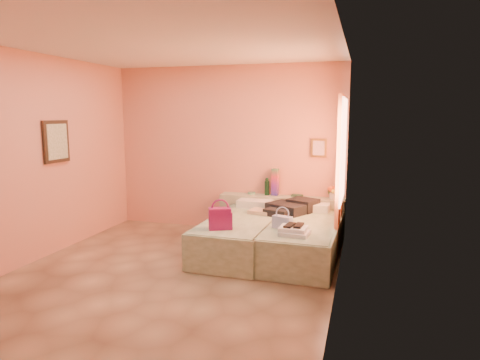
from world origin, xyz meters
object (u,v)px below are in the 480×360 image
object	(u,v)px
water_bottle	(267,187)
green_book	(297,196)
headboard_ledge	(281,216)
blue_handbag	(282,222)
bed_left	(242,235)
flower_vase	(333,191)
magenta_handbag	(220,218)
bed_right	(304,240)
towel_stack	(295,231)

from	to	relation	value
water_bottle	green_book	world-z (taller)	water_bottle
headboard_ledge	blue_handbag	world-z (taller)	blue_handbag
bed_left	flower_vase	xyz separation A→B (m)	(1.20, 1.06, 0.52)
bed_left	flower_vase	distance (m)	1.68
bed_left	water_bottle	distance (m)	1.22
headboard_ledge	flower_vase	bearing A→B (deg)	0.39
green_book	magenta_handbag	world-z (taller)	magenta_handbag
bed_right	blue_handbag	xyz separation A→B (m)	(-0.24, -0.37, 0.33)
towel_stack	bed_left	bearing A→B (deg)	143.38
blue_handbag	towel_stack	xyz separation A→B (m)	(0.21, -0.27, -0.03)
headboard_ledge	flower_vase	xyz separation A→B (m)	(0.83, 0.01, 0.45)
bed_right	water_bottle	xyz separation A→B (m)	(-0.78, 1.09, 0.54)
headboard_ledge	green_book	size ratio (longest dim) A/B	11.69
headboard_ledge	bed_right	xyz separation A→B (m)	(0.52, -1.05, -0.08)
flower_vase	headboard_ledge	bearing A→B (deg)	-179.61
bed_right	green_book	size ratio (longest dim) A/B	11.40
green_book	towel_stack	xyz separation A→B (m)	(0.24, -1.76, -0.11)
bed_right	flower_vase	size ratio (longest dim) A/B	8.09
bed_left	blue_handbag	xyz separation A→B (m)	(0.66, -0.37, 0.33)
bed_left	blue_handbag	bearing A→B (deg)	-27.71
bed_right	headboard_ledge	bearing A→B (deg)	118.42
headboard_ledge	water_bottle	bearing A→B (deg)	170.58
bed_left	bed_right	bearing A→B (deg)	1.86
headboard_ledge	bed_left	distance (m)	1.12
flower_vase	bed_right	bearing A→B (deg)	-105.93
towel_stack	bed_right	bearing A→B (deg)	86.96
water_bottle	towel_stack	size ratio (longest dim) A/B	0.78
water_bottle	green_book	bearing A→B (deg)	2.27
flower_vase	blue_handbag	bearing A→B (deg)	-110.70
bed_right	bed_left	bearing A→B (deg)	-178.14
water_bottle	blue_handbag	world-z (taller)	water_bottle
flower_vase	blue_handbag	world-z (taller)	flower_vase
water_bottle	bed_left	bearing A→B (deg)	-96.30
headboard_ledge	magenta_handbag	bearing A→B (deg)	-106.23
flower_vase	magenta_handbag	distance (m)	2.14
magenta_handbag	bed_left	bearing A→B (deg)	55.71
magenta_handbag	green_book	bearing A→B (deg)	43.03
bed_right	water_bottle	bearing A→B (deg)	127.37
flower_vase	towel_stack	distance (m)	1.75
water_bottle	magenta_handbag	xyz separation A→B (m)	(-0.23, -1.72, -0.14)
green_book	towel_stack	bearing A→B (deg)	-73.52
green_book	magenta_handbag	size ratio (longest dim) A/B	0.58
headboard_ledge	towel_stack	size ratio (longest dim) A/B	5.86
water_bottle	headboard_ledge	bearing A→B (deg)	-9.42
headboard_ledge	green_book	distance (m)	0.42
green_book	bed_left	bearing A→B (deg)	-110.65
headboard_ledge	towel_stack	distance (m)	1.78
headboard_ledge	water_bottle	world-z (taller)	water_bottle
headboard_ledge	green_book	world-z (taller)	green_book
bed_right	flower_vase	world-z (taller)	flower_vase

